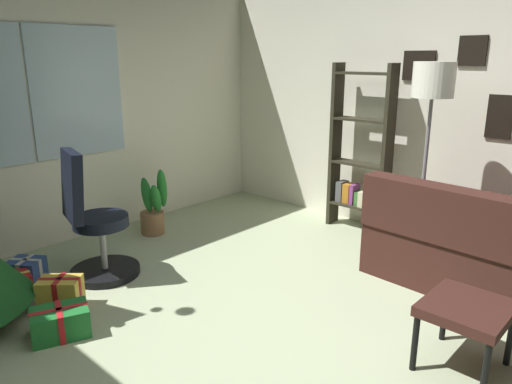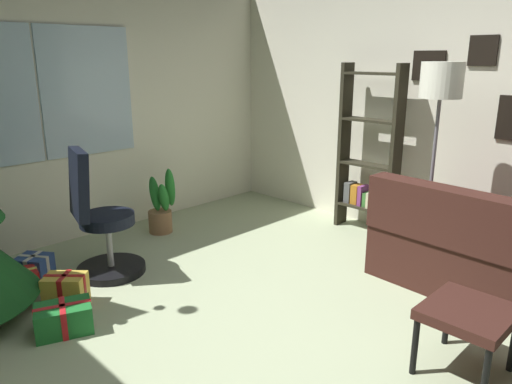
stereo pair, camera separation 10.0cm
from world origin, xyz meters
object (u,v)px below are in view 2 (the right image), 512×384
at_px(gift_box_green, 64,318).
at_px(bookshelf, 368,161).
at_px(potted_plant, 162,208).
at_px(gift_box_blue, 34,267).
at_px(floor_lamp, 440,98).
at_px(gift_box_red, 14,284).
at_px(gift_box_gold, 66,290).
at_px(office_chair, 100,227).
at_px(footstool, 468,317).

distance_m(gift_box_green, bookshelf, 3.14).
bearing_deg(potted_plant, gift_box_blue, -172.43).
bearing_deg(gift_box_blue, potted_plant, 7.57).
distance_m(bookshelf, floor_lamp, 1.16).
height_order(gift_box_red, floor_lamp, floor_lamp).
height_order(gift_box_green, gift_box_gold, gift_box_gold).
bearing_deg(gift_box_green, bookshelf, -6.23).
bearing_deg(office_chair, potted_plant, 28.45).
height_order(gift_box_gold, gift_box_blue, gift_box_gold).
xyz_separation_m(footstool, gift_box_blue, (-1.27, 2.96, -0.26)).
height_order(footstool, bookshelf, bookshelf).
distance_m(footstool, bookshelf, 2.38).
relative_size(bookshelf, floor_lamp, 0.99).
bearing_deg(gift_box_green, office_chair, 45.23).
relative_size(bookshelf, potted_plant, 2.48).
distance_m(bookshelf, potted_plant, 2.16).
xyz_separation_m(gift_box_gold, potted_plant, (1.37, 0.78, 0.14)).
xyz_separation_m(gift_box_green, office_chair, (0.61, 0.62, 0.32)).
relative_size(gift_box_gold, floor_lamp, 0.20).
bearing_deg(office_chair, floor_lamp, -41.23).
relative_size(gift_box_blue, floor_lamp, 0.19).
xyz_separation_m(footstool, gift_box_green, (-1.43, 2.03, -0.26)).
xyz_separation_m(gift_box_red, gift_box_green, (0.05, -0.76, 0.00)).
relative_size(gift_box_green, gift_box_gold, 1.23).
relative_size(office_chair, floor_lamp, 0.62).
distance_m(gift_box_red, floor_lamp, 3.60).
height_order(footstool, office_chair, office_chair).
bearing_deg(floor_lamp, potted_plant, 116.06).
bearing_deg(office_chair, gift_box_blue, 143.96).
bearing_deg(gift_box_gold, office_chair, 32.33).
bearing_deg(gift_box_gold, floor_lamp, -31.26).
xyz_separation_m(footstool, potted_plant, (0.10, 3.15, -0.10)).
distance_m(gift_box_red, gift_box_blue, 0.28).
bearing_deg(potted_plant, bookshelf, -43.73).
bearing_deg(footstool, floor_lamp, 34.51).
bearing_deg(bookshelf, gift_box_green, 173.77).
distance_m(gift_box_green, floor_lamp, 3.21).
xyz_separation_m(gift_box_green, gift_box_gold, (0.16, 0.33, 0.02)).
height_order(gift_box_blue, floor_lamp, floor_lamp).
distance_m(gift_box_gold, bookshelf, 3.03).
bearing_deg(gift_box_red, gift_box_green, -86.04).
relative_size(gift_box_red, bookshelf, 0.22).
bearing_deg(gift_box_green, gift_box_red, 93.96).
height_order(gift_box_red, office_chair, office_chair).
height_order(gift_box_gold, bookshelf, bookshelf).
height_order(gift_box_blue, potted_plant, potted_plant).
xyz_separation_m(gift_box_green, bookshelf, (3.05, -0.33, 0.65)).
relative_size(footstool, gift_box_red, 1.31).
bearing_deg(gift_box_green, floor_lamp, -23.97).
relative_size(office_chair, potted_plant, 1.56).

